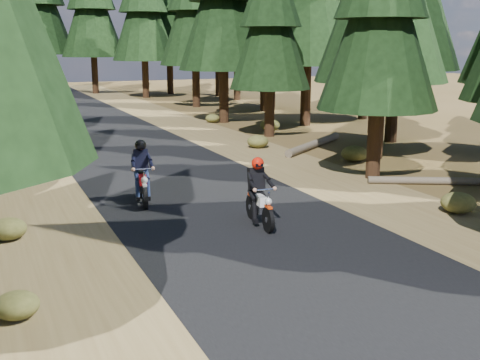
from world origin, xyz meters
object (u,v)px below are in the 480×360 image
at_px(rider_follow, 142,183).
at_px(log_far, 437,181).
at_px(log_near, 314,144).
at_px(rider_lead, 260,203).

bearing_deg(rider_follow, log_far, 179.99).
xyz_separation_m(log_near, log_far, (0.05, -7.49, -0.04)).
relative_size(log_near, log_far, 1.25).
height_order(log_far, rider_follow, rider_follow).
bearing_deg(rider_lead, log_far, -160.46).
bearing_deg(log_near, rider_follow, 176.14).
distance_m(log_far, rider_follow, 9.17).
xyz_separation_m(log_near, rider_follow, (-9.00, -6.04, 0.43)).
distance_m(log_near, rider_lead, 11.54).
distance_m(log_near, rider_follow, 10.85).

